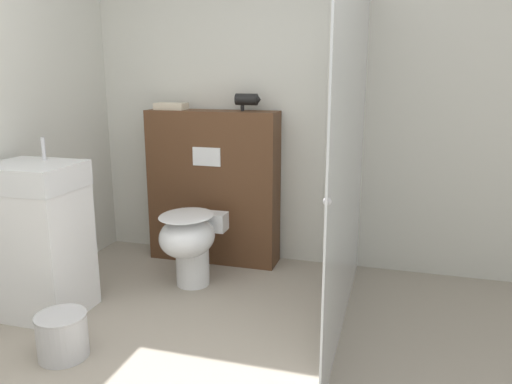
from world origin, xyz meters
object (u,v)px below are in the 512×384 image
(toilet, at_px, (190,240))
(waste_bin, at_px, (62,336))
(sink_vanity, at_px, (39,239))
(hair_drier, at_px, (248,100))

(toilet, xyz_separation_m, waste_bin, (-0.29, -1.03, -0.22))
(sink_vanity, bearing_deg, toilet, 40.29)
(hair_drier, xyz_separation_m, waste_bin, (-0.54, -1.59, -1.16))
(toilet, height_order, waste_bin, toilet)
(toilet, relative_size, sink_vanity, 0.51)
(toilet, height_order, hair_drier, hair_drier)
(hair_drier, height_order, waste_bin, hair_drier)
(sink_vanity, relative_size, hair_drier, 5.65)
(waste_bin, bearing_deg, hair_drier, 71.27)
(sink_vanity, height_order, waste_bin, sink_vanity)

